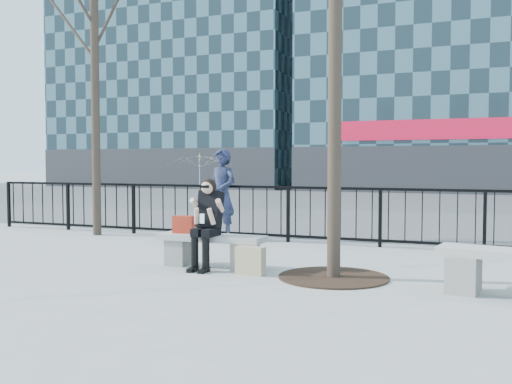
% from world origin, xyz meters
% --- Properties ---
extents(ground, '(120.00, 120.00, 0.00)m').
position_xyz_m(ground, '(0.00, 0.00, 0.00)').
color(ground, gray).
rests_on(ground, ground).
extents(street_surface, '(60.00, 23.00, 0.01)m').
position_xyz_m(street_surface, '(0.00, 15.00, 0.00)').
color(street_surface, '#474747').
rests_on(street_surface, ground).
extents(railing, '(14.00, 0.06, 1.10)m').
position_xyz_m(railing, '(0.00, 3.00, 0.55)').
color(railing, black).
rests_on(railing, ground).
extents(building_left, '(16.20, 10.20, 22.60)m').
position_xyz_m(building_left, '(-15.00, 27.00, 11.30)').
color(building_left, slate).
rests_on(building_left, ground).
extents(tree_left, '(2.80, 2.80, 6.50)m').
position_xyz_m(tree_left, '(-4.00, 2.50, 4.86)').
color(tree_left, black).
rests_on(tree_left, ground).
extents(tree_grate, '(1.50, 1.50, 0.02)m').
position_xyz_m(tree_grate, '(1.90, -0.10, 0.01)').
color(tree_grate, black).
rests_on(tree_grate, ground).
extents(bench_main, '(1.65, 0.46, 0.49)m').
position_xyz_m(bench_main, '(0.00, 0.00, 0.30)').
color(bench_main, gray).
rests_on(bench_main, ground).
extents(seated_woman, '(0.50, 0.64, 1.34)m').
position_xyz_m(seated_woman, '(0.00, -0.16, 0.67)').
color(seated_woman, black).
rests_on(seated_woman, ground).
extents(handbag, '(0.34, 0.19, 0.26)m').
position_xyz_m(handbag, '(-0.48, 0.02, 0.62)').
color(handbag, red).
rests_on(handbag, bench_main).
extents(shopping_bag, '(0.43, 0.20, 0.40)m').
position_xyz_m(shopping_bag, '(0.76, -0.31, 0.20)').
color(shopping_bag, '#BDB486').
rests_on(shopping_bag, ground).
extents(standing_man, '(0.77, 0.61, 1.85)m').
position_xyz_m(standing_man, '(-1.15, 2.80, 0.92)').
color(standing_man, black).
rests_on(standing_man, ground).
extents(vendor_umbrella, '(2.09, 2.13, 1.86)m').
position_xyz_m(vendor_umbrella, '(-4.30, 7.82, 0.93)').
color(vendor_umbrella, yellow).
rests_on(vendor_umbrella, ground).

